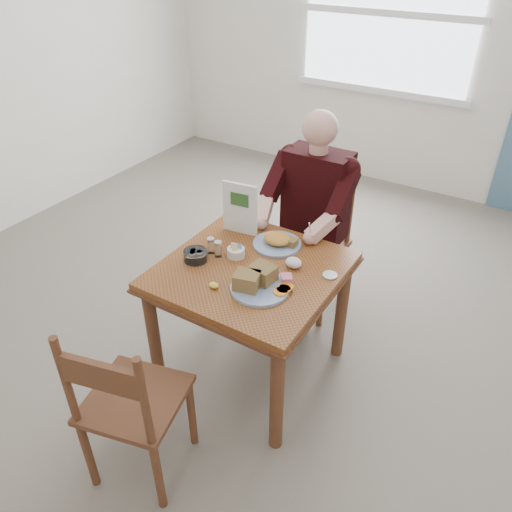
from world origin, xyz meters
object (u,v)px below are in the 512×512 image
Objects in this scene: diner at (311,204)px; near_plate at (259,282)px; chair_near at (130,405)px; table at (251,284)px; chair_far at (314,242)px; far_plate at (278,241)px.

diner is 4.21× the size of near_plate.
chair_near is at bearing -107.12° from near_plate.
table is 0.97× the size of chair_near.
near_plate is (0.13, -0.93, 0.31)m from chair_far.
near_plate is at bearing 72.88° from chair_near.
diner reaches higher than chair_near.
far_plate reaches higher than table.
table is 0.81m from chair_far.
diner is at bearing -89.99° from chair_far.
chair_far is at bearing 97.84° from near_plate.
near_plate reaches higher than table.
chair_near is 3.44× the size of far_plate.
chair_near is 2.89× the size of near_plate.
near_plate is 1.19× the size of far_plate.
chair_near is 0.69× the size of diner.
table is at bearing -90.00° from chair_far.
far_plate is at bearing 105.83° from near_plate.
far_plate is at bearing -88.23° from chair_far.
table is 3.33× the size of far_plate.
far_plate is (-0.11, 0.39, -0.01)m from near_plate.
chair_near is 1.17m from far_plate.
chair_near is 0.83m from near_plate.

